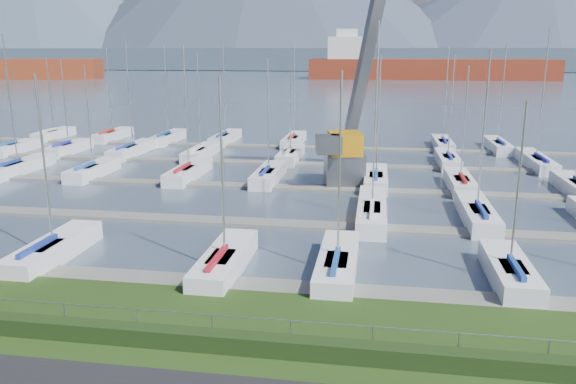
# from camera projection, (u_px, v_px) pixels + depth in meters

# --- Properties ---
(water) EXTENTS (800.00, 540.00, 0.20)m
(water) POSITION_uv_depth(u_px,v_px,m) (368.00, 74.00, 270.24)
(water) COLOR #425060
(hedge) EXTENTS (80.00, 0.70, 0.70)m
(hedge) POSITION_uv_depth(u_px,v_px,m) (236.00, 343.00, 20.71)
(hedge) COLOR black
(hedge) RESTS_ON grass
(fence) EXTENTS (80.00, 0.04, 0.04)m
(fence) POSITION_uv_depth(u_px,v_px,m) (238.00, 317.00, 20.89)
(fence) COLOR gray
(fence) RESTS_ON grass
(foothill) EXTENTS (900.00, 80.00, 12.00)m
(foothill) POSITION_uv_depth(u_px,v_px,m) (371.00, 59.00, 335.69)
(foothill) COLOR #425260
(foothill) RESTS_ON water
(docks) EXTENTS (90.00, 41.60, 0.25)m
(docks) POSITION_uv_depth(u_px,v_px,m) (315.00, 189.00, 46.13)
(docks) COLOR slate
(docks) RESTS_ON water
(crane) EXTENTS (6.66, 13.19, 22.35)m
(crane) POSITION_uv_depth(u_px,v_px,m) (352.00, 117.00, 47.47)
(crane) COLOR #56595D
(crane) RESTS_ON water
(cargo_ship_mid) EXTENTS (94.18, 18.04, 21.50)m
(cargo_ship_mid) POSITION_uv_depth(u_px,v_px,m) (419.00, 69.00, 221.23)
(cargo_ship_mid) COLOR maroon
(cargo_ship_mid) RESTS_ON water
(sailboat_fleet) EXTENTS (75.22, 50.51, 13.53)m
(sailboat_fleet) POSITION_uv_depth(u_px,v_px,m) (302.00, 114.00, 48.45)
(sailboat_fleet) COLOR silver
(sailboat_fleet) RESTS_ON water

